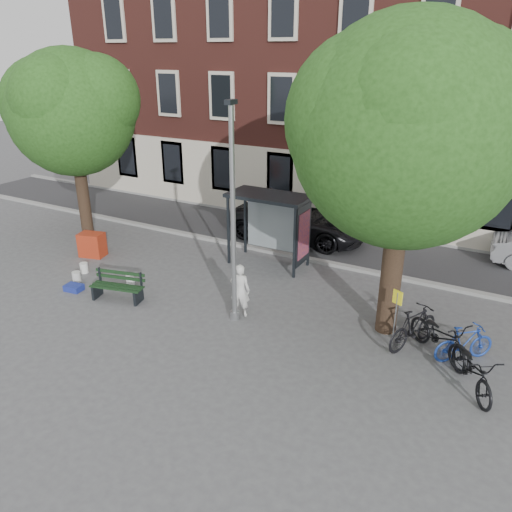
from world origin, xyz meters
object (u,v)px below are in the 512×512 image
object	(u,v)px
lamppost	(233,228)
bike_b	(464,343)
bike_c	(473,370)
car_dark	(299,220)
bench	(118,288)
bike_a	(440,336)
bike_d	(413,327)
painter	(240,290)
notice_sign	(396,308)
bus_shelter	(280,215)
red_stand	(92,245)

from	to	relation	value
lamppost	bike_b	bearing A→B (deg)	9.12
bike_b	bike_c	world-z (taller)	bike_c
car_dark	bench	bearing A→B (deg)	158.45
lamppost	bike_a	world-z (taller)	lamppost
bike_d	lamppost	bearing A→B (deg)	36.93
painter	bike_d	distance (m)	4.86
car_dark	notice_sign	bearing A→B (deg)	-141.13
bench	bike_d	size ratio (longest dim) A/B	0.94
bus_shelter	bike_c	world-z (taller)	bus_shelter
bike_a	painter	bearing A→B (deg)	134.19
notice_sign	bike_d	bearing A→B (deg)	60.00
lamppost	bus_shelter	world-z (taller)	lamppost
bike_c	bus_shelter	bearing A→B (deg)	118.03
lamppost	bench	distance (m)	4.55
bench	notice_sign	world-z (taller)	notice_sign
bike_b	notice_sign	world-z (taller)	notice_sign
bike_c	bike_a	bearing A→B (deg)	99.33
notice_sign	car_dark	bearing A→B (deg)	156.33
bus_shelter	red_stand	size ratio (longest dim) A/B	3.17
bike_b	car_dark	world-z (taller)	car_dark
bench	red_stand	bearing A→B (deg)	133.51
bench	lamppost	bearing A→B (deg)	-2.78
bus_shelter	notice_sign	distance (m)	6.09
car_dark	bike_d	bearing A→B (deg)	-137.58
bus_shelter	bike_a	world-z (taller)	bus_shelter
bike_a	notice_sign	world-z (taller)	notice_sign
bike_c	red_stand	size ratio (longest dim) A/B	2.27
bus_shelter	bench	bearing A→B (deg)	-123.67
bike_b	red_stand	bearing A→B (deg)	45.61
bike_c	red_stand	world-z (taller)	bike_c
painter	car_dark	world-z (taller)	painter
bike_b	bike_d	distance (m)	1.26
red_stand	bike_c	bearing A→B (deg)	-7.04
lamppost	red_stand	world-z (taller)	lamppost
painter	bike_b	bearing A→B (deg)	172.42
bus_shelter	car_dark	xyz separation A→B (m)	(-0.54, 2.90, -1.14)
bus_shelter	red_stand	world-z (taller)	bus_shelter
bus_shelter	bench	world-z (taller)	bus_shelter
bike_a	bike_d	world-z (taller)	bike_d
bus_shelter	painter	distance (m)	4.05
red_stand	notice_sign	bearing A→B (deg)	-3.87
lamppost	bike_c	size ratio (longest dim) A/B	3.00
bike_c	painter	bearing A→B (deg)	145.41
red_stand	notice_sign	world-z (taller)	notice_sign
bike_b	car_dark	size ratio (longest dim) A/B	0.29
bench	bike_b	distance (m)	10.04
painter	bike_b	world-z (taller)	painter
bike_c	bike_d	distance (m)	1.99
bus_shelter	bike_d	distance (m)	6.40
lamppost	bike_c	world-z (taller)	lamppost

